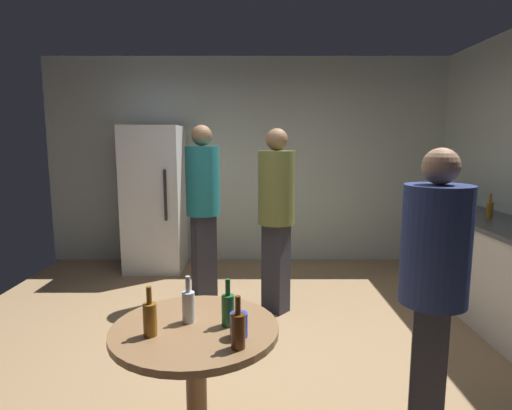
# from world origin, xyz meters

# --- Properties ---
(ground_plane) EXTENTS (5.20, 5.20, 0.10)m
(ground_plane) POSITION_xyz_m (0.00, 0.00, -0.05)
(ground_plane) COLOR #9E7C56
(wall_back) EXTENTS (5.32, 0.06, 2.70)m
(wall_back) POSITION_xyz_m (0.00, 2.63, 1.35)
(wall_back) COLOR beige
(wall_back) RESTS_ON ground_plane
(refrigerator) EXTENTS (0.70, 0.68, 1.80)m
(refrigerator) POSITION_xyz_m (-1.16, 2.20, 0.90)
(refrigerator) COLOR white
(refrigerator) RESTS_ON ground_plane
(kitchen_counter) EXTENTS (0.64, 2.20, 0.90)m
(kitchen_counter) POSITION_xyz_m (2.28, 0.72, 0.45)
(kitchen_counter) COLOR beige
(kitchen_counter) RESTS_ON ground_plane
(kettle) EXTENTS (0.24, 0.17, 0.18)m
(kettle) POSITION_xyz_m (2.23, 1.26, 0.97)
(kettle) COLOR #B2B2B7
(kettle) RESTS_ON kitchen_counter
(beer_bottle_on_counter) EXTENTS (0.06, 0.06, 0.23)m
(beer_bottle_on_counter) POSITION_xyz_m (2.29, 0.87, 0.98)
(beer_bottle_on_counter) COLOR #8C5919
(beer_bottle_on_counter) RESTS_ON kitchen_counter
(foreground_table) EXTENTS (0.80, 0.80, 0.73)m
(foreground_table) POSITION_xyz_m (-0.18, -1.08, 0.63)
(foreground_table) COLOR olive
(foreground_table) RESTS_ON ground_plane
(beer_bottle_amber) EXTENTS (0.06, 0.06, 0.23)m
(beer_bottle_amber) POSITION_xyz_m (-0.37, -1.18, 0.82)
(beer_bottle_amber) COLOR #8C5919
(beer_bottle_amber) RESTS_ON foreground_table
(beer_bottle_brown) EXTENTS (0.06, 0.06, 0.23)m
(beer_bottle_brown) POSITION_xyz_m (0.03, -1.30, 0.82)
(beer_bottle_brown) COLOR #593314
(beer_bottle_brown) RESTS_ON foreground_table
(beer_bottle_green) EXTENTS (0.06, 0.06, 0.23)m
(beer_bottle_green) POSITION_xyz_m (-0.02, -1.08, 0.82)
(beer_bottle_green) COLOR #26662D
(beer_bottle_green) RESTS_ON foreground_table
(beer_bottle_clear) EXTENTS (0.06, 0.06, 0.23)m
(beer_bottle_clear) POSITION_xyz_m (-0.22, -1.03, 0.82)
(beer_bottle_clear) COLOR silver
(beer_bottle_clear) RESTS_ON foreground_table
(plastic_cup_blue) EXTENTS (0.08, 0.08, 0.11)m
(plastic_cup_blue) POSITION_xyz_m (0.03, -1.19, 0.79)
(plastic_cup_blue) COLOR blue
(plastic_cup_blue) RESTS_ON foreground_table
(person_in_teal_shirt) EXTENTS (0.46, 0.46, 1.77)m
(person_in_teal_shirt) POSITION_xyz_m (-0.43, 1.20, 1.04)
(person_in_teal_shirt) COLOR #2D2D38
(person_in_teal_shirt) RESTS_ON ground_plane
(person_in_navy_shirt) EXTENTS (0.44, 0.44, 1.58)m
(person_in_navy_shirt) POSITION_xyz_m (1.02, -0.90, 0.92)
(person_in_navy_shirt) COLOR #2D2D38
(person_in_navy_shirt) RESTS_ON ground_plane
(person_in_olive_shirt) EXTENTS (0.48, 0.48, 1.73)m
(person_in_olive_shirt) POSITION_xyz_m (0.30, 0.85, 1.01)
(person_in_olive_shirt) COLOR #2D2D38
(person_in_olive_shirt) RESTS_ON ground_plane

